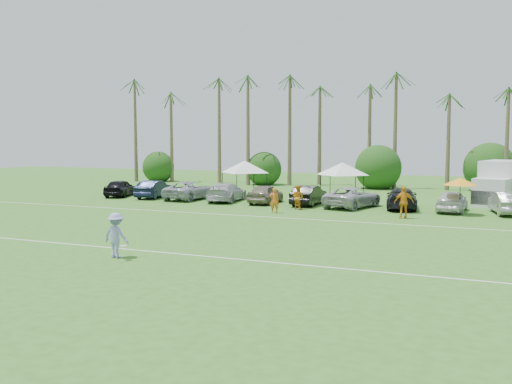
% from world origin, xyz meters
% --- Properties ---
extents(ground, '(120.00, 120.00, 0.00)m').
position_xyz_m(ground, '(0.00, 0.00, 0.00)').
color(ground, '#346A1F').
rests_on(ground, ground).
extents(field_lines, '(80.00, 12.10, 0.01)m').
position_xyz_m(field_lines, '(0.00, 8.00, 0.01)').
color(field_lines, white).
rests_on(field_lines, ground).
extents(palm_tree_0, '(2.40, 2.40, 8.90)m').
position_xyz_m(palm_tree_0, '(-22.00, 38.00, 7.48)').
color(palm_tree_0, brown).
rests_on(palm_tree_0, ground).
extents(palm_tree_1, '(2.40, 2.40, 9.90)m').
position_xyz_m(palm_tree_1, '(-17.00, 38.00, 8.35)').
color(palm_tree_1, brown).
rests_on(palm_tree_1, ground).
extents(palm_tree_2, '(2.40, 2.40, 10.90)m').
position_xyz_m(palm_tree_2, '(-12.00, 38.00, 9.21)').
color(palm_tree_2, brown).
rests_on(palm_tree_2, ground).
extents(palm_tree_3, '(2.40, 2.40, 11.90)m').
position_xyz_m(palm_tree_3, '(-8.00, 38.00, 10.06)').
color(palm_tree_3, brown).
rests_on(palm_tree_3, ground).
extents(palm_tree_4, '(2.40, 2.40, 8.90)m').
position_xyz_m(palm_tree_4, '(-4.00, 38.00, 7.48)').
color(palm_tree_4, brown).
rests_on(palm_tree_4, ground).
extents(palm_tree_5, '(2.40, 2.40, 9.90)m').
position_xyz_m(palm_tree_5, '(0.00, 38.00, 8.35)').
color(palm_tree_5, brown).
rests_on(palm_tree_5, ground).
extents(palm_tree_6, '(2.40, 2.40, 10.90)m').
position_xyz_m(palm_tree_6, '(4.00, 38.00, 9.21)').
color(palm_tree_6, brown).
rests_on(palm_tree_6, ground).
extents(palm_tree_7, '(2.40, 2.40, 11.90)m').
position_xyz_m(palm_tree_7, '(8.00, 38.00, 10.06)').
color(palm_tree_7, brown).
rests_on(palm_tree_7, ground).
extents(palm_tree_8, '(2.40, 2.40, 8.90)m').
position_xyz_m(palm_tree_8, '(13.00, 38.00, 7.48)').
color(palm_tree_8, brown).
rests_on(palm_tree_8, ground).
extents(bush_tree_0, '(4.00, 4.00, 4.00)m').
position_xyz_m(bush_tree_0, '(-19.00, 39.00, 1.80)').
color(bush_tree_0, brown).
rests_on(bush_tree_0, ground).
extents(bush_tree_1, '(4.00, 4.00, 4.00)m').
position_xyz_m(bush_tree_1, '(-6.00, 39.00, 1.80)').
color(bush_tree_1, brown).
rests_on(bush_tree_1, ground).
extents(bush_tree_2, '(4.00, 4.00, 4.00)m').
position_xyz_m(bush_tree_2, '(6.00, 39.00, 1.80)').
color(bush_tree_2, brown).
rests_on(bush_tree_2, ground).
extents(bush_tree_3, '(4.00, 4.00, 4.00)m').
position_xyz_m(bush_tree_3, '(16.00, 39.00, 1.80)').
color(bush_tree_3, brown).
rests_on(bush_tree_3, ground).
extents(sideline_player_a, '(0.70, 0.59, 1.64)m').
position_xyz_m(sideline_player_a, '(3.42, 16.06, 0.82)').
color(sideline_player_a, orange).
rests_on(sideline_player_a, ground).
extents(sideline_player_b, '(0.96, 0.85, 1.66)m').
position_xyz_m(sideline_player_b, '(4.24, 18.38, 0.83)').
color(sideline_player_b, orange).
rests_on(sideline_player_b, ground).
extents(sideline_player_c, '(1.25, 0.82, 1.97)m').
position_xyz_m(sideline_player_c, '(11.56, 16.66, 0.98)').
color(sideline_player_c, orange).
rests_on(sideline_player_c, ground).
extents(box_truck, '(3.72, 6.58, 3.20)m').
position_xyz_m(box_truck, '(16.85, 26.99, 1.71)').
color(box_truck, silver).
rests_on(box_truck, ground).
extents(canopy_tent_left, '(4.33, 4.33, 3.51)m').
position_xyz_m(canopy_tent_left, '(-2.68, 25.01, 3.00)').
color(canopy_tent_left, black).
rests_on(canopy_tent_left, ground).
extents(canopy_tent_right, '(4.26, 4.26, 3.45)m').
position_xyz_m(canopy_tent_right, '(5.42, 25.75, 2.95)').
color(canopy_tent_right, black).
rests_on(canopy_tent_right, ground).
extents(market_umbrella, '(2.12, 2.12, 2.36)m').
position_xyz_m(market_umbrella, '(14.55, 19.73, 2.12)').
color(market_umbrella, black).
rests_on(market_umbrella, ground).
extents(frisbee_player, '(1.32, 0.83, 1.82)m').
position_xyz_m(frisbee_player, '(2.67, 0.39, 0.91)').
color(frisbee_player, '#9595D3').
rests_on(frisbee_player, ground).
extents(parked_car_0, '(2.82, 4.52, 1.43)m').
position_xyz_m(parked_car_0, '(-12.37, 21.08, 0.72)').
color(parked_car_0, black).
rests_on(parked_car_0, ground).
extents(parked_car_1, '(2.01, 4.50, 1.43)m').
position_xyz_m(parked_car_1, '(-9.07, 21.16, 0.72)').
color(parked_car_1, black).
rests_on(parked_car_1, ground).
extents(parked_car_2, '(2.58, 5.25, 1.43)m').
position_xyz_m(parked_car_2, '(-5.78, 21.24, 0.72)').
color(parked_car_2, '#A9ACB4').
rests_on(parked_car_2, ground).
extents(parked_car_3, '(2.55, 5.14, 1.43)m').
position_xyz_m(parked_car_3, '(-2.48, 21.08, 0.72)').
color(parked_car_3, '#BBBBBF').
rests_on(parked_car_3, ground).
extents(parked_car_4, '(1.81, 4.26, 1.43)m').
position_xyz_m(parked_car_4, '(0.81, 20.97, 0.72)').
color(parked_car_4, gray).
rests_on(parked_car_4, ground).
extents(parked_car_5, '(1.54, 4.36, 1.43)m').
position_xyz_m(parked_car_5, '(4.11, 21.17, 0.72)').
color(parked_car_5, black).
rests_on(parked_car_5, ground).
extents(parked_car_6, '(3.62, 5.60, 1.43)m').
position_xyz_m(parked_car_6, '(7.40, 20.93, 0.72)').
color(parked_car_6, '#B1B1B2').
rests_on(parked_car_6, ground).
extents(parked_car_7, '(2.76, 5.20, 1.43)m').
position_xyz_m(parked_car_7, '(10.70, 21.42, 0.72)').
color(parked_car_7, black).
rests_on(parked_car_7, ground).
extents(parked_car_8, '(1.92, 4.29, 1.43)m').
position_xyz_m(parked_car_8, '(14.00, 21.12, 0.72)').
color(parked_car_8, silver).
rests_on(parked_car_8, ground).
extents(parked_car_9, '(2.33, 4.56, 1.43)m').
position_xyz_m(parked_car_9, '(17.29, 21.21, 0.72)').
color(parked_car_9, gray).
rests_on(parked_car_9, ground).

